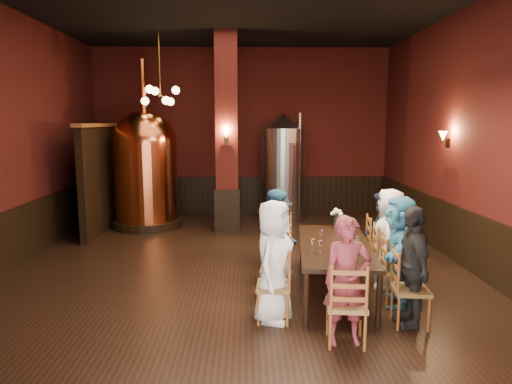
{
  "coord_description": "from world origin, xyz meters",
  "views": [
    {
      "loc": [
        0.16,
        -7.65,
        2.5
      ],
      "look_at": [
        0.31,
        0.2,
        1.3
      ],
      "focal_mm": 32.0,
      "sensor_mm": 36.0,
      "label": 1
    }
  ],
  "objects_px": {
    "person_1": "(276,255)",
    "person_0": "(274,261)",
    "steel_vessel": "(283,167)",
    "rose_vase": "(337,215)",
    "copper_kettle": "(146,167)",
    "dining_table": "(335,248)",
    "person_2": "(277,237)"
  },
  "relations": [
    {
      "from": "dining_table",
      "to": "copper_kettle",
      "type": "xyz_separation_m",
      "value": [
        -3.7,
        4.46,
        0.75
      ]
    },
    {
      "from": "person_0",
      "to": "rose_vase",
      "type": "bearing_deg",
      "value": -9.94
    },
    {
      "from": "person_1",
      "to": "steel_vessel",
      "type": "bearing_deg",
      "value": 1.42
    },
    {
      "from": "dining_table",
      "to": "person_0",
      "type": "height_order",
      "value": "person_0"
    },
    {
      "from": "steel_vessel",
      "to": "rose_vase",
      "type": "bearing_deg",
      "value": -82.2
    },
    {
      "from": "dining_table",
      "to": "rose_vase",
      "type": "relative_size",
      "value": 7.28
    },
    {
      "from": "dining_table",
      "to": "steel_vessel",
      "type": "distance_m",
      "value": 5.25
    },
    {
      "from": "person_0",
      "to": "rose_vase",
      "type": "xyz_separation_m",
      "value": [
        1.17,
        1.89,
        0.2
      ]
    },
    {
      "from": "person_2",
      "to": "copper_kettle",
      "type": "relative_size",
      "value": 0.38
    },
    {
      "from": "person_1",
      "to": "person_0",
      "type": "bearing_deg",
      "value": -178.79
    },
    {
      "from": "dining_table",
      "to": "copper_kettle",
      "type": "height_order",
      "value": "copper_kettle"
    },
    {
      "from": "steel_vessel",
      "to": "dining_table",
      "type": "bearing_deg",
      "value": -86.1
    },
    {
      "from": "person_0",
      "to": "person_2",
      "type": "xyz_separation_m",
      "value": [
        0.13,
        1.32,
        -0.03
      ]
    },
    {
      "from": "person_2",
      "to": "copper_kettle",
      "type": "distance_m",
      "value": 5.02
    },
    {
      "from": "steel_vessel",
      "to": "rose_vase",
      "type": "distance_m",
      "value": 4.26
    },
    {
      "from": "person_0",
      "to": "person_1",
      "type": "xyz_separation_m",
      "value": [
        0.07,
        0.67,
        -0.12
      ]
    },
    {
      "from": "steel_vessel",
      "to": "person_1",
      "type": "bearing_deg",
      "value": -95.52
    },
    {
      "from": "copper_kettle",
      "to": "person_0",
      "type": "bearing_deg",
      "value": -62.87
    },
    {
      "from": "rose_vase",
      "to": "steel_vessel",
      "type": "bearing_deg",
      "value": 97.8
    },
    {
      "from": "dining_table",
      "to": "person_1",
      "type": "height_order",
      "value": "person_1"
    },
    {
      "from": "copper_kettle",
      "to": "rose_vase",
      "type": "xyz_separation_m",
      "value": [
        3.92,
        -3.48,
        -0.47
      ]
    },
    {
      "from": "person_2",
      "to": "person_0",
      "type": "bearing_deg",
      "value": 171.29
    },
    {
      "from": "rose_vase",
      "to": "person_1",
      "type": "bearing_deg",
      "value": -131.92
    },
    {
      "from": "person_2",
      "to": "steel_vessel",
      "type": "height_order",
      "value": "steel_vessel"
    },
    {
      "from": "person_0",
      "to": "person_1",
      "type": "height_order",
      "value": "person_0"
    },
    {
      "from": "steel_vessel",
      "to": "person_2",
      "type": "bearing_deg",
      "value": -95.49
    },
    {
      "from": "person_1",
      "to": "copper_kettle",
      "type": "height_order",
      "value": "copper_kettle"
    },
    {
      "from": "steel_vessel",
      "to": "rose_vase",
      "type": "height_order",
      "value": "steel_vessel"
    },
    {
      "from": "dining_table",
      "to": "person_1",
      "type": "relative_size",
      "value": 1.89
    },
    {
      "from": "person_2",
      "to": "copper_kettle",
      "type": "bearing_deg",
      "value": 32.49
    },
    {
      "from": "dining_table",
      "to": "person_1",
      "type": "xyz_separation_m",
      "value": [
        -0.88,
        -0.24,
        -0.03
      ]
    },
    {
      "from": "rose_vase",
      "to": "copper_kettle",
      "type": "bearing_deg",
      "value": 138.41
    }
  ]
}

